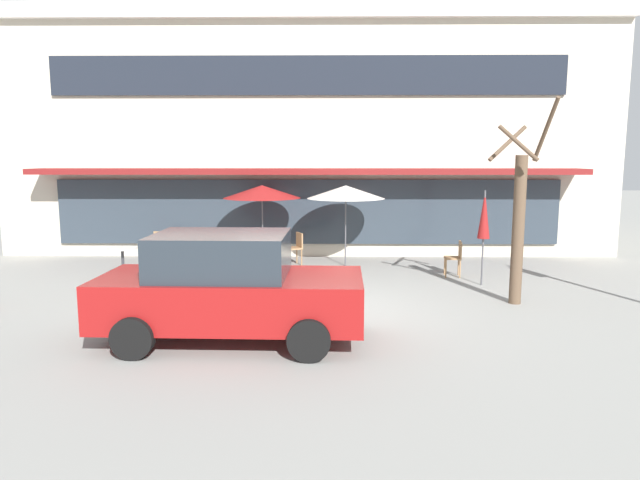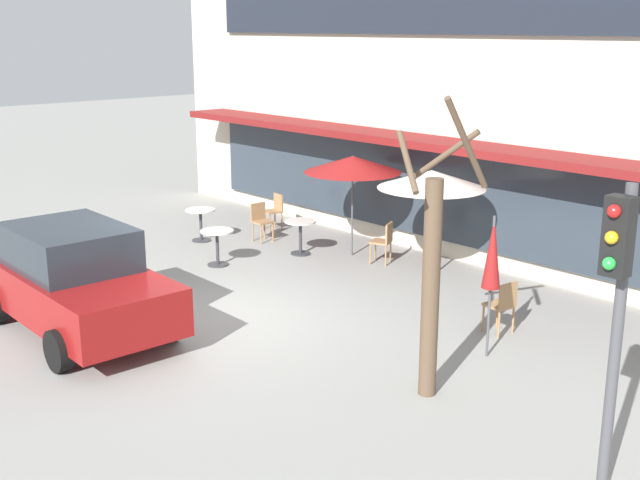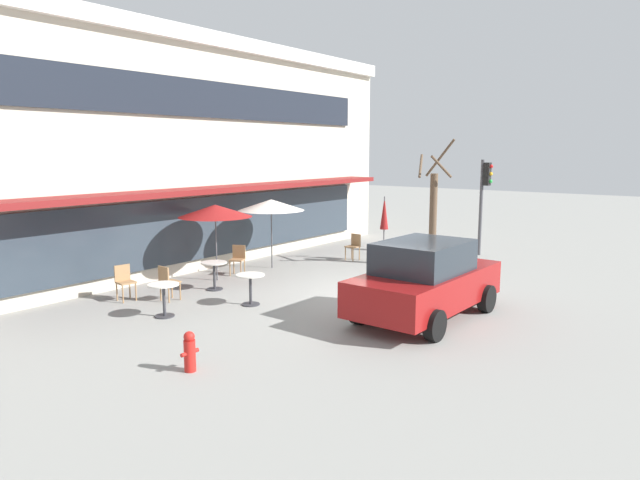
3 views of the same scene
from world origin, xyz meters
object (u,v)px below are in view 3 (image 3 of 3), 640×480
Objects in this scene: cafe_chair_1 at (354,245)px; patio_umbrella_corner_open at (271,205)px; cafe_table_by_tree at (164,294)px; patio_umbrella_green_folded at (215,211)px; patio_umbrella_cream_folded at (384,214)px; cafe_chair_2 at (167,280)px; traffic_light_pole at (484,191)px; parked_sedan at (425,280)px; cafe_table_near_wall at (250,284)px; cafe_chair_0 at (238,258)px; street_tree at (433,214)px; cafe_table_streetside at (214,271)px; cafe_chair_3 at (124,280)px; fire_hydrant at (190,351)px.

patio_umbrella_corner_open is at bearing 153.43° from cafe_chair_1.
cafe_table_by_tree is 3.99m from patio_umbrella_green_folded.
patio_umbrella_cream_folded is at bearing -66.71° from cafe_chair_1.
traffic_light_pole is (10.77, -3.93, 1.77)m from cafe_chair_2.
traffic_light_pole is at bearing 12.80° from parked_sedan.
cafe_chair_2 is (-0.97, 1.92, 0.01)m from cafe_table_near_wall.
street_tree reaches higher than cafe_chair_0.
cafe_table_streetside is 1.00× the size of cafe_table_by_tree.
cafe_table_near_wall is 6.82m from patio_umbrella_cream_folded.
traffic_light_pole is (8.45, -4.64, 0.27)m from patio_umbrella_green_folded.
parked_sedan is at bearing -54.18° from cafe_table_by_tree.
patio_umbrella_corner_open reaches higher than cafe_chair_3.
cafe_table_near_wall is 0.35× the size of patio_umbrella_corner_open.
parked_sedan is at bearing -96.28° from cafe_chair_0.
patio_umbrella_corner_open reaches higher than fire_hydrant.
patio_umbrella_cream_folded is 2.47× the size of cafe_chair_3.
cafe_table_near_wall is at bearing -105.99° from cafe_table_streetside.
cafe_table_streetside is 5.83m from parked_sedan.
cafe_chair_2 is at bearing 55.95° from fire_hydrant.
cafe_table_near_wall is 7.21m from street_tree.
cafe_chair_2 is (0.93, 1.05, 0.01)m from cafe_table_by_tree.
cafe_chair_3 is (-2.92, 0.21, -1.50)m from patio_umbrella_green_folded.
cafe_table_near_wall is at bearing -117.18° from patio_umbrella_green_folded.
traffic_light_pole reaches higher than cafe_table_by_tree.
patio_umbrella_corner_open is (3.09, 0.68, 1.51)m from cafe_table_streetside.
patio_umbrella_green_folded is at bearing 17.05° from cafe_chair_2.
traffic_light_pole is (3.48, -3.18, 1.77)m from cafe_chair_1.
parked_sedan is at bearing -167.20° from traffic_light_pole.
patio_umbrella_cream_folded is 3.12× the size of fire_hydrant.
parked_sedan reaches higher than cafe_table_streetside.
fire_hydrant is (-5.95, -4.79, -0.17)m from cafe_chair_0.
cafe_table_by_tree is 0.19× the size of street_tree.
traffic_light_pole is (9.80, -2.01, 1.78)m from cafe_table_near_wall.
traffic_light_pole is at bearing -23.08° from cafe_chair_3.
cafe_table_streetside is 0.18× the size of parked_sedan.
cafe_chair_3 is (-8.29, 2.60, -1.10)m from patio_umbrella_cream_folded.
patio_umbrella_corner_open is 2.03m from cafe_chair_0.
parked_sedan is (3.43, -4.76, 0.36)m from cafe_table_by_tree.
traffic_light_pole is at bearing -36.25° from patio_umbrella_corner_open.
traffic_light_pole is (2.84, -0.58, 0.58)m from street_tree.
cafe_table_by_tree is 0.85× the size of cafe_chair_3.
cafe_table_by_tree is 4.53m from cafe_chair_0.
patio_umbrella_cream_folded is 3.88m from patio_umbrella_corner_open.
cafe_chair_2 is at bearing 113.34° from parked_sedan.
street_tree is at bearing -49.78° from patio_umbrella_corner_open.
cafe_chair_0 is (4.16, 1.81, 0.01)m from cafe_table_by_tree.
parked_sedan reaches higher than cafe_chair_0.
cafe_chair_1 is at bearing -26.57° from patio_umbrella_corner_open.
patio_umbrella_green_folded and patio_umbrella_corner_open have the same top height.
street_tree is (0.24, -1.67, 0.08)m from patio_umbrella_cream_folded.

